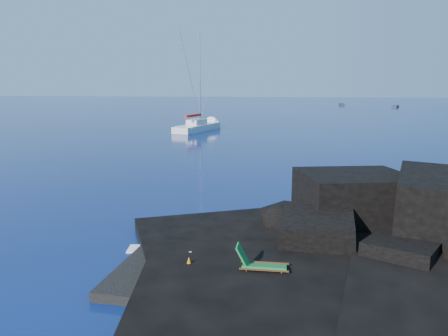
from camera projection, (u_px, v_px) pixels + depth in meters
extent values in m
plane|color=#040D3C|center=(112.00, 276.00, 16.62)|extent=(400.00, 400.00, 0.00)
cube|color=black|center=(231.00, 276.00, 16.65)|extent=(9.08, 6.86, 0.70)
cube|color=white|center=(179.00, 259.00, 17.24)|extent=(2.25, 1.73, 0.05)
cone|color=#D1660B|center=(189.00, 263.00, 16.27)|extent=(0.46, 0.46, 0.53)
cube|color=#27272C|center=(342.00, 105.00, 137.47)|extent=(1.39, 4.17, 0.55)
cube|color=#25252A|center=(395.00, 107.00, 125.98)|extent=(2.97, 4.46, 0.57)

